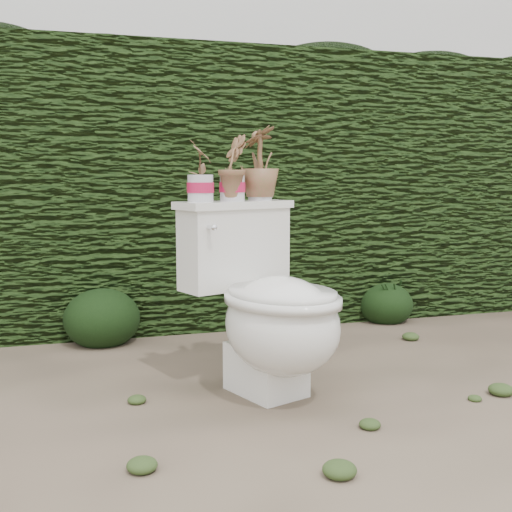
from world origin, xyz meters
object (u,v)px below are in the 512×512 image
object	(u,v)px
potted_plant_right	(260,165)
potted_plant_left	(200,173)
toilet	(269,308)
potted_plant_center	(232,169)

from	to	relation	value
potted_plant_right	potted_plant_left	bearing A→B (deg)	-29.56
potted_plant_left	potted_plant_right	bearing A→B (deg)	-50.09
toilet	potted_plant_right	distance (m)	0.63
potted_plant_left	potted_plant_right	xyz separation A→B (m)	(0.28, 0.11, 0.03)
toilet	potted_plant_left	xyz separation A→B (m)	(-0.24, 0.17, 0.54)
potted_plant_left	potted_plant_center	size ratio (longest dim) A/B	0.89
toilet	potted_plant_center	world-z (taller)	potted_plant_center
potted_plant_center	potted_plant_right	bearing A→B (deg)	-50.20
potted_plant_center	potted_plant_right	size ratio (longest dim) A/B	0.87
toilet	potted_plant_right	bearing A→B (deg)	60.18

